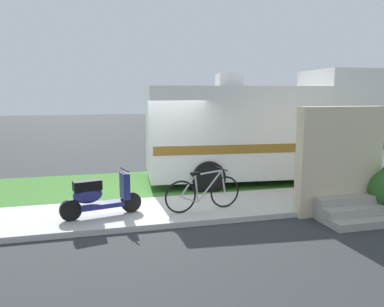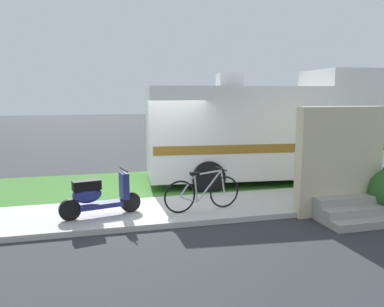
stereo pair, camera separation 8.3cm
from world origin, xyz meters
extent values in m
plane|color=#2D3033|center=(0.00, 0.00, 0.00)|extent=(80.00, 80.00, 0.00)
cube|color=beige|center=(0.00, -1.20, 0.06)|extent=(24.00, 2.00, 0.12)
cube|color=#3D752D|center=(0.00, 1.50, 0.04)|extent=(24.00, 3.40, 0.08)
cube|color=silver|center=(3.32, 1.22, 1.59)|extent=(7.03, 3.08, 2.57)
cube|color=silver|center=(5.83, 0.99, 3.12)|extent=(2.00, 2.50, 0.50)
cube|color=#8C601E|center=(3.32, 1.22, 1.20)|extent=(6.90, 3.08, 0.24)
cube|color=black|center=(6.70, 0.91, 2.04)|extent=(0.27, 2.10, 0.90)
cube|color=silver|center=(2.30, 1.31, 3.05)|extent=(0.75, 0.66, 0.36)
cylinder|color=black|center=(5.54, 2.21, 0.45)|extent=(0.92, 0.36, 0.90)
cylinder|color=black|center=(5.32, -0.15, 0.45)|extent=(0.92, 0.36, 0.90)
cylinder|color=black|center=(1.56, 2.57, 0.45)|extent=(0.92, 0.36, 0.90)
cylinder|color=black|center=(1.34, 0.21, 0.45)|extent=(0.92, 0.36, 0.90)
cylinder|color=black|center=(-0.87, -1.26, 0.34)|extent=(0.45, 0.19, 0.44)
cylinder|color=black|center=(-2.11, -1.54, 0.34)|extent=(0.45, 0.19, 0.44)
cube|color=navy|center=(-1.49, -1.40, 0.36)|extent=(0.93, 0.47, 0.10)
cube|color=black|center=(-1.76, -1.46, 0.82)|extent=(0.60, 0.38, 0.20)
ellipsoid|color=navy|center=(-1.76, -1.46, 0.62)|extent=(0.65, 0.42, 0.36)
cube|color=navy|center=(-0.99, -1.29, 0.72)|extent=(0.21, 0.34, 0.56)
cylinder|color=black|center=(-0.99, -1.29, 1.07)|extent=(0.15, 0.50, 0.04)
sphere|color=white|center=(-0.99, -1.29, 0.90)|extent=(0.12, 0.12, 0.12)
torus|color=black|center=(1.22, -1.45, 0.48)|extent=(0.72, 0.15, 0.72)
torus|color=black|center=(0.16, -1.61, 0.48)|extent=(0.72, 0.15, 0.72)
cylinder|color=silver|center=(0.85, -1.51, 0.65)|extent=(0.61, 0.13, 0.69)
cylinder|color=silver|center=(0.53, -1.55, 0.62)|extent=(0.10, 0.05, 0.62)
cylinder|color=silver|center=(0.82, -1.51, 0.95)|extent=(0.65, 0.13, 0.09)
cylinder|color=silver|center=(0.36, -1.58, 0.40)|extent=(0.42, 0.10, 0.20)
cylinder|color=silver|center=(0.33, -1.59, 0.70)|extent=(0.37, 0.09, 0.47)
cylinder|color=silver|center=(1.18, -1.46, 0.73)|extent=(0.13, 0.05, 0.51)
cube|color=black|center=(0.50, -1.56, 0.96)|extent=(0.21, 0.13, 0.06)
cylinder|color=black|center=(1.14, -1.46, 1.02)|extent=(0.11, 0.52, 0.03)
cube|color=#1E478C|center=(8.09, 6.28, 1.08)|extent=(2.64, 2.09, 1.60)
cube|color=black|center=(8.09, 6.28, 1.58)|extent=(2.51, 2.11, 0.44)
cube|color=#1E478C|center=(5.21, 6.21, 0.63)|extent=(3.22, 2.11, 0.71)
cylinder|color=black|center=(8.27, 7.26, 0.38)|extent=(0.77, 0.26, 0.76)
cylinder|color=black|center=(8.31, 5.30, 0.38)|extent=(0.77, 0.26, 0.76)
cylinder|color=black|center=(4.81, 7.18, 0.38)|extent=(0.77, 0.26, 0.76)
cylinder|color=black|center=(4.85, 5.22, 0.38)|extent=(0.77, 0.26, 0.76)
cube|color=#9E998E|center=(3.63, -2.80, 0.08)|extent=(1.40, 0.96, 0.16)
cube|color=#9E998E|center=(3.63, -2.64, 0.24)|extent=(1.40, 0.64, 0.16)
cube|color=#9E998E|center=(3.63, -2.48, 0.40)|extent=(1.40, 0.32, 0.16)
cube|color=beige|center=(3.63, -2.17, 1.20)|extent=(2.00, 0.30, 2.40)
cylinder|color=navy|center=(3.90, -1.08, 0.22)|extent=(0.08, 0.08, 0.20)
cylinder|color=navy|center=(3.90, -1.08, 0.34)|extent=(0.04, 0.04, 0.04)
cylinder|color=black|center=(3.90, -1.08, 0.37)|extent=(0.04, 0.04, 0.02)
camera|label=1|loc=(-1.64, -9.42, 2.70)|focal=36.00mm
camera|label=2|loc=(-1.56, -9.44, 2.70)|focal=36.00mm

